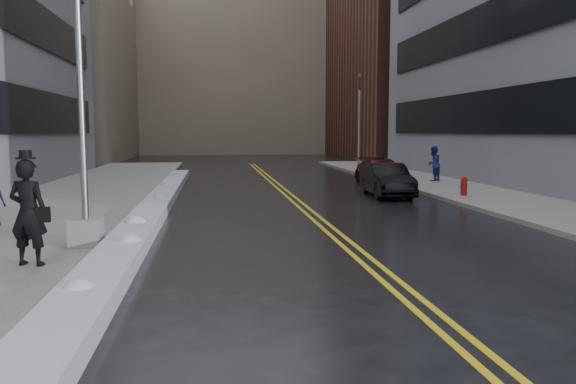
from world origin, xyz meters
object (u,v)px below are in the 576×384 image
object	(u,v)px
pedestrian_east	(433,164)
car_maroon	(381,172)
pedestrian_fedora	(28,213)
traffic_signal	(359,119)
lamppost	(82,135)
fire_hydrant	(464,185)
car_black	(387,180)

from	to	relation	value
pedestrian_east	car_maroon	distance (m)	2.79
pedestrian_fedora	pedestrian_east	distance (m)	21.28
traffic_signal	car_maroon	bearing A→B (deg)	-97.04
lamppost	pedestrian_east	bearing A→B (deg)	46.27
pedestrian_east	pedestrian_fedora	bearing A→B (deg)	8.34
lamppost	car_maroon	world-z (taller)	lamppost
fire_hydrant	pedestrian_east	bearing A→B (deg)	78.54
traffic_signal	car_maroon	xyz separation A→B (m)	(-1.00, -8.09, -2.75)
lamppost	car_black	xyz separation A→B (m)	(9.65, 9.33, -1.87)
traffic_signal	car_black	bearing A→B (deg)	-99.63
lamppost	car_maroon	size ratio (longest dim) A/B	1.69
fire_hydrant	traffic_signal	distance (m)	14.30
lamppost	car_black	world-z (taller)	lamppost
traffic_signal	pedestrian_fedora	size ratio (longest dim) A/B	3.05
car_maroon	fire_hydrant	bearing A→B (deg)	-74.84
traffic_signal	pedestrian_fedora	xyz separation A→B (m)	(-12.44, -23.69, -2.27)
traffic_signal	pedestrian_east	bearing A→B (deg)	-77.41
lamppost	pedestrian_fedora	xyz separation A→B (m)	(-0.64, -1.69, -1.40)
car_black	pedestrian_fedora	bearing A→B (deg)	-129.87
traffic_signal	car_black	xyz separation A→B (m)	(-2.15, -12.67, -2.74)
fire_hydrant	pedestrian_fedora	distance (m)	16.17
pedestrian_east	car_black	bearing A→B (deg)	11.28
pedestrian_fedora	car_maroon	size ratio (longest dim) A/B	0.44
lamppost	fire_hydrant	size ratio (longest dim) A/B	10.45
lamppost	fire_hydrant	distance (m)	14.81
traffic_signal	car_black	distance (m)	13.14
traffic_signal	pedestrian_east	world-z (taller)	traffic_signal
pedestrian_east	car_maroon	size ratio (longest dim) A/B	0.38
pedestrian_east	car_black	xyz separation A→B (m)	(-3.90, -4.84, -0.35)
pedestrian_fedora	car_black	xyz separation A→B (m)	(10.28, 11.02, -0.47)
car_black	car_maroon	xyz separation A→B (m)	(1.15, 4.58, -0.01)
pedestrian_fedora	car_maroon	world-z (taller)	pedestrian_fedora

